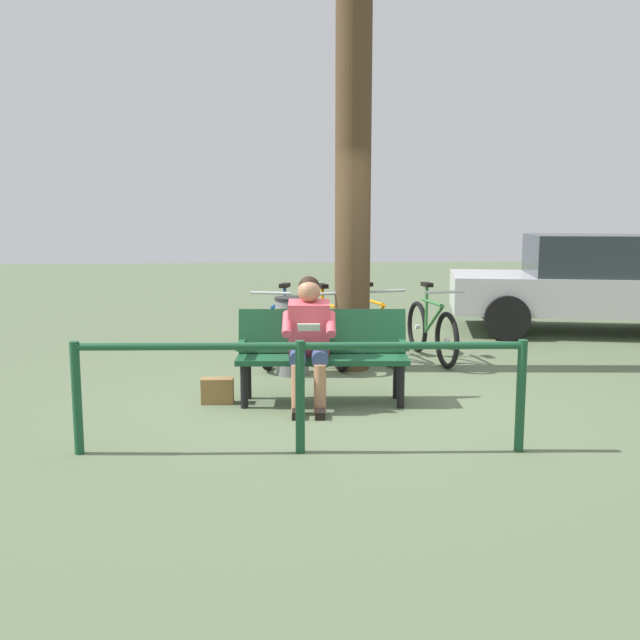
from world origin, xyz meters
name	(u,v)px	position (x,y,z in m)	size (l,w,h in m)	color
ground_plane	(352,405)	(0.00, 0.00, 0.00)	(40.00, 40.00, 0.00)	#566647
bench	(322,349)	(0.26, -0.19, 0.51)	(1.63, 0.59, 0.87)	#194C2D
person_reading	(309,335)	(0.40, -0.03, 0.66)	(0.51, 0.78, 1.20)	#D84C59
handbag	(217,391)	(1.26, -0.18, 0.12)	(0.30, 0.14, 0.24)	olive
tree_trunk	(353,192)	(-0.19, -1.61, 2.02)	(0.40, 0.40, 4.04)	#4C3823
litter_bin	(292,336)	(0.51, -1.36, 0.43)	(0.39, 0.39, 0.87)	slate
bicycle_orange	(431,331)	(-1.22, -2.04, 0.36)	(0.48, 1.67, 0.94)	black
bicycle_red	(372,330)	(-0.51, -2.18, 0.36)	(0.58, 1.64, 0.94)	black
bicycle_blue	(327,333)	(0.07, -1.97, 0.36)	(0.54, 1.65, 0.94)	black
bicycle_green	(281,332)	(0.62, -2.06, 0.36)	(0.62, 1.63, 0.94)	black
railing_fence	(300,374)	(0.54, 1.28, 0.60)	(3.36, 0.25, 0.85)	#194C2D
parked_car	(599,281)	(-4.20, -3.88, 0.77)	(4.49, 2.69, 1.47)	silver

